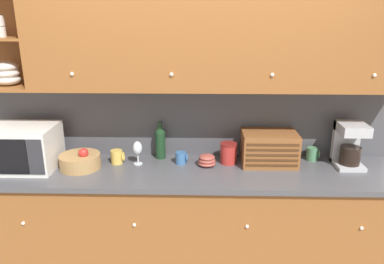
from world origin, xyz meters
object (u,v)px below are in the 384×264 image
(mug_patterned_third, at_px, (117,157))
(storage_canister, at_px, (229,153))
(mug, at_px, (181,158))
(bowl_stack_on_counter, at_px, (207,160))
(bread_box, at_px, (269,148))
(mug_blue_second, at_px, (312,154))
(wine_bottle, at_px, (160,142))
(coffee_maker, at_px, (349,144))
(fruit_basket, at_px, (80,161))
(microwave, at_px, (24,148))
(wine_glass, at_px, (138,149))

(mug_patterned_third, xyz_separation_m, storage_canister, (0.89, 0.03, 0.03))
(mug, xyz_separation_m, bowl_stack_on_counter, (0.20, -0.04, -0.00))
(mug, relative_size, bread_box, 0.23)
(mug_blue_second, bearing_deg, wine_bottle, 179.21)
(bread_box, height_order, coffee_maker, coffee_maker)
(bread_box, relative_size, mug_blue_second, 4.02)
(fruit_basket, height_order, wine_bottle, wine_bottle)
(mug, bearing_deg, bread_box, 1.66)
(wine_bottle, height_order, bread_box, wine_bottle)
(microwave, bearing_deg, mug_blue_second, 5.47)
(mug_patterned_third, height_order, storage_canister, storage_canister)
(mug_blue_second, bearing_deg, microwave, -174.53)
(mug_patterned_third, xyz_separation_m, mug, (0.51, 0.01, -0.01))
(microwave, bearing_deg, coffee_maker, 2.64)
(microwave, height_order, wine_glass, microwave)
(storage_canister, bearing_deg, microwave, -175.03)
(wine_bottle, relative_size, mug_blue_second, 2.94)
(wine_bottle, xyz_separation_m, coffee_maker, (1.48, -0.12, 0.04))
(mug_patterned_third, height_order, wine_bottle, wine_bottle)
(mug_patterned_third, distance_m, wine_glass, 0.18)
(microwave, relative_size, wine_glass, 2.57)
(bread_box, bearing_deg, mug, -178.34)
(microwave, relative_size, bread_box, 1.15)
(wine_glass, height_order, bread_box, bread_box)
(mug_blue_second, bearing_deg, bowl_stack_on_counter, -170.62)
(microwave, height_order, mug_blue_second, microwave)
(storage_canister, bearing_deg, wine_bottle, 170.10)
(microwave, distance_m, fruit_basket, 0.44)
(wine_bottle, distance_m, storage_canister, 0.56)
(wine_bottle, relative_size, bread_box, 0.73)
(microwave, xyz_separation_m, wine_bottle, (1.02, 0.23, -0.02))
(wine_bottle, height_order, coffee_maker, coffee_maker)
(storage_canister, distance_m, bread_box, 0.32)
(bread_box, xyz_separation_m, mug_blue_second, (0.37, 0.08, -0.08))
(mug_patterned_third, relative_size, mug, 1.12)
(bowl_stack_on_counter, bearing_deg, wine_glass, 177.90)
(bread_box, bearing_deg, wine_bottle, 173.55)
(mug_blue_second, xyz_separation_m, coffee_maker, (0.24, -0.10, 0.12))
(microwave, xyz_separation_m, mug_blue_second, (2.26, 0.22, -0.11))
(fruit_basket, xyz_separation_m, mug_blue_second, (1.84, 0.21, -0.00))
(microwave, height_order, bread_box, microwave)
(mug, xyz_separation_m, storage_canister, (0.38, 0.02, 0.04))
(fruit_basket, height_order, mug_patterned_third, fruit_basket)
(wine_glass, distance_m, mug_blue_second, 1.41)
(wine_glass, xyz_separation_m, bowl_stack_on_counter, (0.55, -0.02, -0.08))
(microwave, bearing_deg, bowl_stack_on_counter, 3.04)
(bowl_stack_on_counter, bearing_deg, storage_canister, 19.84)
(wine_glass, bearing_deg, bread_box, 2.24)
(wine_glass, relative_size, wine_bottle, 0.61)
(mug, distance_m, coffee_maker, 1.31)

